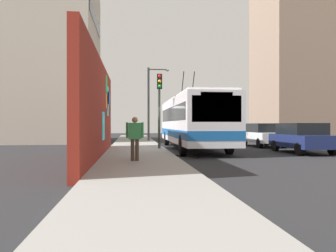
{
  "coord_description": "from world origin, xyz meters",
  "views": [
    {
      "loc": [
        -19.57,
        1.95,
        1.51
      ],
      "look_at": [
        0.43,
        -0.22,
        1.42
      ],
      "focal_mm": 36.76,
      "sensor_mm": 36.0,
      "label": 1
    }
  ],
  "objects_px": {
    "traffic_light": "(159,98)",
    "parked_car_navy": "(302,137)",
    "city_bus": "(192,120)",
    "street_lamp": "(151,98)",
    "pedestrian_near_wall": "(135,135)",
    "parked_car_white": "(263,134)"
  },
  "relations": [
    {
      "from": "pedestrian_near_wall",
      "to": "street_lamp",
      "type": "relative_size",
      "value": 0.26
    },
    {
      "from": "pedestrian_near_wall",
      "to": "traffic_light",
      "type": "bearing_deg",
      "value": -12.72
    },
    {
      "from": "parked_car_navy",
      "to": "street_lamp",
      "type": "relative_size",
      "value": 0.68
    },
    {
      "from": "city_bus",
      "to": "traffic_light",
      "type": "relative_size",
      "value": 2.87
    },
    {
      "from": "city_bus",
      "to": "street_lamp",
      "type": "distance_m",
      "value": 8.95
    },
    {
      "from": "traffic_light",
      "to": "parked_car_navy",
      "type": "bearing_deg",
      "value": -105.93
    },
    {
      "from": "parked_car_white",
      "to": "pedestrian_near_wall",
      "type": "relative_size",
      "value": 2.65
    },
    {
      "from": "parked_car_white",
      "to": "parked_car_navy",
      "type": "bearing_deg",
      "value": 180.0
    },
    {
      "from": "parked_car_navy",
      "to": "parked_car_white",
      "type": "bearing_deg",
      "value": -0.0
    },
    {
      "from": "city_bus",
      "to": "parked_car_white",
      "type": "bearing_deg",
      "value": -71.25
    },
    {
      "from": "city_bus",
      "to": "parked_car_navy",
      "type": "relative_size",
      "value": 2.89
    },
    {
      "from": "pedestrian_near_wall",
      "to": "city_bus",
      "type": "bearing_deg",
      "value": -24.49
    },
    {
      "from": "parked_car_white",
      "to": "traffic_light",
      "type": "height_order",
      "value": "traffic_light"
    },
    {
      "from": "traffic_light",
      "to": "city_bus",
      "type": "bearing_deg",
      "value": -55.61
    },
    {
      "from": "parked_car_navy",
      "to": "street_lamp",
      "type": "xyz_separation_m",
      "value": [
        12.06,
        7.23,
        2.91
      ]
    },
    {
      "from": "city_bus",
      "to": "pedestrian_near_wall",
      "type": "xyz_separation_m",
      "value": [
        -7.91,
        3.6,
        -0.66
      ]
    },
    {
      "from": "parked_car_white",
      "to": "traffic_light",
      "type": "bearing_deg",
      "value": 113.77
    },
    {
      "from": "parked_car_white",
      "to": "traffic_light",
      "type": "distance_m",
      "value": 8.32
    },
    {
      "from": "pedestrian_near_wall",
      "to": "traffic_light",
      "type": "xyz_separation_m",
      "value": [
        6.44,
        -1.45,
        1.88
      ]
    },
    {
      "from": "parked_car_white",
      "to": "street_lamp",
      "type": "bearing_deg",
      "value": 47.08
    },
    {
      "from": "pedestrian_near_wall",
      "to": "parked_car_white",
      "type": "bearing_deg",
      "value": -42.3
    },
    {
      "from": "street_lamp",
      "to": "traffic_light",
      "type": "bearing_deg",
      "value": 179.31
    }
  ]
}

